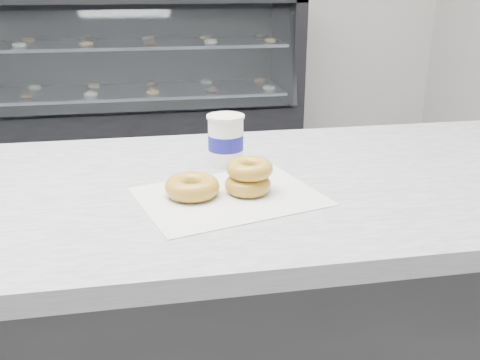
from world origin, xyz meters
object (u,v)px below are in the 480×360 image
object	(u,v)px
coffee_cup	(226,139)
donut_stack	(249,177)
display_case	(124,104)
donut_single	(192,187)

from	to	relation	value
coffee_cup	donut_stack	bearing A→B (deg)	-61.21
display_case	donut_single	bearing A→B (deg)	-85.55
donut_single	donut_stack	bearing A→B (deg)	0.05
display_case	donut_single	distance (m)	2.84
donut_single	donut_stack	xyz separation A→B (m)	(0.11, 0.00, 0.01)
donut_stack	coffee_cup	world-z (taller)	coffee_cup
display_case	donut_stack	xyz separation A→B (m)	(0.33, -2.80, 0.44)
display_case	donut_single	world-z (taller)	display_case
donut_stack	donut_single	bearing A→B (deg)	-179.95
donut_single	coffee_cup	xyz separation A→B (m)	(0.10, 0.19, 0.04)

